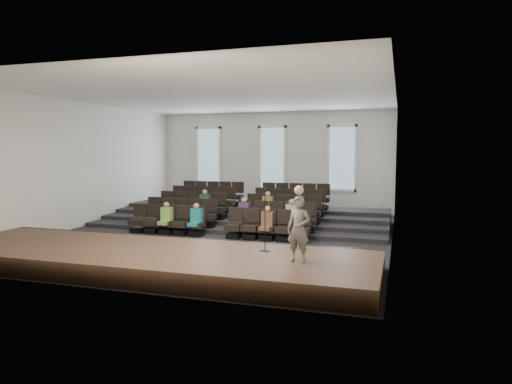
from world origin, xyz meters
TOP-DOWN VIEW (x-y plane):
  - ground at (0.00, 0.00)m, footprint 14.00×14.00m
  - ceiling at (0.00, 0.00)m, footprint 12.00×14.00m
  - wall_back at (0.00, 7.02)m, footprint 12.00×0.04m
  - wall_front at (0.00, -7.02)m, footprint 12.00×0.04m
  - wall_left at (-6.02, 0.00)m, footprint 0.04×14.00m
  - wall_right at (6.02, 0.00)m, footprint 0.04×14.00m
  - stage at (0.00, -5.10)m, footprint 11.80×3.60m
  - stage_lip at (0.00, -3.33)m, footprint 11.80×0.06m
  - risers at (0.00, 3.17)m, footprint 11.80×4.80m
  - seating_rows at (-0.00, 1.54)m, footprint 6.80×4.70m
  - windows at (0.00, 6.95)m, footprint 8.44×0.10m
  - audience at (0.36, 0.30)m, footprint 4.85×2.64m
  - speaker at (4.02, -5.19)m, footprint 0.63×0.48m
  - mic_stand at (2.95, -4.31)m, footprint 0.27×0.27m

SIDE VIEW (x-z plane):
  - ground at x=0.00m, z-range 0.00..0.00m
  - risers at x=0.00m, z-range -0.10..0.50m
  - stage at x=0.00m, z-range 0.00..0.50m
  - stage_lip at x=0.00m, z-range -0.01..0.51m
  - seating_rows at x=0.00m, z-range -0.15..1.52m
  - audience at x=0.36m, z-range 0.26..1.36m
  - mic_stand at x=2.95m, z-range 0.18..1.77m
  - speaker at x=4.02m, z-range 0.50..2.03m
  - wall_back at x=0.00m, z-range 0.00..5.00m
  - wall_front at x=0.00m, z-range 0.00..5.00m
  - wall_left at x=-6.02m, z-range 0.00..5.00m
  - wall_right at x=6.02m, z-range 0.00..5.00m
  - windows at x=0.00m, z-range 1.08..4.32m
  - ceiling at x=0.00m, z-range 5.00..5.02m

